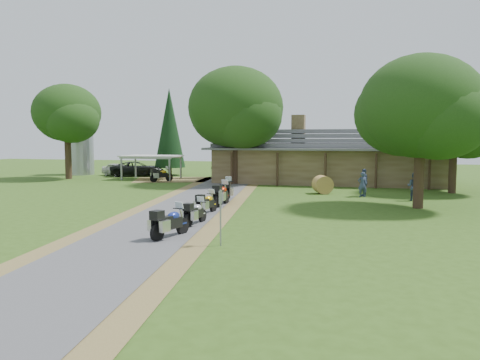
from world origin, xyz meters
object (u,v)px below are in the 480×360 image
(lodge, at_px, (329,155))
(car_dark_suv, at_px, (137,165))
(silo, at_px, (80,148))
(motorcycle_row_c, at_px, (207,202))
(motorcycle_carport_a, at_px, (161,174))
(hay_bale, at_px, (323,185))
(car_white_sedan, at_px, (118,168))
(motorcycle_row_d, at_px, (222,193))
(motorcycle_row_e, at_px, (228,189))
(carport, at_px, (152,167))
(motorcycle_row_a, at_px, (170,221))
(motorcycle_row_b, at_px, (196,212))

(lodge, distance_m, car_dark_suv, 20.35)
(silo, distance_m, motorcycle_row_c, 32.01)
(motorcycle_carport_a, bearing_deg, car_dark_suv, 82.95)
(car_dark_suv, bearing_deg, hay_bale, -141.98)
(car_white_sedan, xyz_separation_m, hay_bale, (22.68, -11.07, -0.22))
(motorcycle_carport_a, bearing_deg, motorcycle_row_d, -105.07)
(motorcycle_row_c, bearing_deg, car_dark_suv, 44.16)
(silo, distance_m, hay_bale, 30.09)
(silo, relative_size, motorcycle_row_e, 2.75)
(silo, distance_m, carport, 11.21)
(motorcycle_row_a, bearing_deg, lodge, 6.77)
(lodge, relative_size, hay_bale, 16.41)
(carport, distance_m, motorcycle_row_c, 22.42)
(car_dark_suv, relative_size, motorcycle_row_e, 2.86)
(silo, height_order, hay_bale, silo)
(motorcycle_row_c, distance_m, hay_bale, 12.06)
(silo, height_order, car_dark_suv, silo)
(lodge, bearing_deg, motorcycle_carport_a, -167.16)
(lodge, height_order, car_dark_suv, lodge)
(carport, distance_m, motorcycle_row_e, 17.71)
(carport, relative_size, motorcycle_row_a, 2.74)
(motorcycle_row_d, height_order, motorcycle_row_e, motorcycle_row_d)
(silo, bearing_deg, carport, -19.80)
(carport, distance_m, motorcycle_row_b, 25.31)
(motorcycle_row_a, bearing_deg, silo, 55.15)
(motorcycle_row_a, xyz_separation_m, motorcycle_row_b, (-0.01, 2.93, -0.07))
(motorcycle_row_b, bearing_deg, lodge, -3.94)
(motorcycle_row_c, bearing_deg, carport, 42.12)
(carport, distance_m, motorcycle_carport_a, 2.90)
(carport, xyz_separation_m, motorcycle_row_e, (11.66, -13.32, -0.45))
(car_white_sedan, height_order, motorcycle_row_d, car_white_sedan)
(silo, bearing_deg, motorcycle_carport_a, -25.21)
(car_white_sedan, xyz_separation_m, car_dark_suv, (2.26, 0.02, 0.30))
(silo, distance_m, motorcycle_row_e, 28.00)
(silo, height_order, motorcycle_row_c, silo)
(lodge, distance_m, motorcycle_row_a, 26.63)
(silo, relative_size, motorcycle_row_b, 3.28)
(motorcycle_carport_a, xyz_separation_m, hay_bale, (15.27, -5.83, -0.04))
(car_dark_suv, relative_size, motorcycle_row_d, 2.86)
(car_dark_suv, bearing_deg, motorcycle_row_a, -173.99)
(car_white_sedan, relative_size, motorcycle_row_e, 2.44)
(motorcycle_row_a, height_order, motorcycle_row_d, motorcycle_row_d)
(hay_bale, bearing_deg, motorcycle_carport_a, 159.11)
(motorcycle_row_c, bearing_deg, motorcycle_row_a, -165.76)
(motorcycle_row_b, xyz_separation_m, hay_bale, (4.58, 14.01, 0.04))
(motorcycle_row_d, bearing_deg, hay_bale, -32.75)
(motorcycle_row_b, xyz_separation_m, motorcycle_row_e, (-0.99, 8.59, 0.12))
(lodge, distance_m, motorcycle_row_e, 15.73)
(lodge, relative_size, motorcycle_row_b, 11.93)
(silo, height_order, car_white_sedan, silo)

